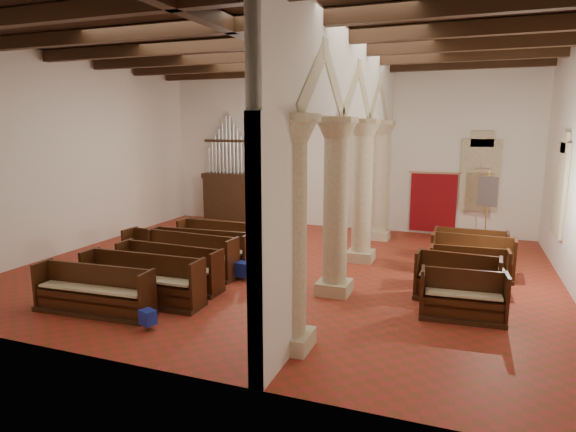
# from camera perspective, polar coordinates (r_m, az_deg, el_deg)

# --- Properties ---
(floor) EXTENTS (14.00, 14.00, 0.00)m
(floor) POSITION_cam_1_polar(r_m,az_deg,el_deg) (13.38, -0.38, -6.22)
(floor) COLOR #9F2D22
(floor) RESTS_ON ground
(ceiling) EXTENTS (14.00, 14.00, 0.00)m
(ceiling) POSITION_cam_1_polar(r_m,az_deg,el_deg) (12.99, -0.41, 20.03)
(ceiling) COLOR black
(ceiling) RESTS_ON wall_back
(wall_back) EXTENTS (14.00, 0.02, 6.00)m
(wall_back) POSITION_cam_1_polar(r_m,az_deg,el_deg) (18.57, 6.22, 7.82)
(wall_back) COLOR white
(wall_back) RESTS_ON floor
(wall_front) EXTENTS (14.00, 0.02, 6.00)m
(wall_front) POSITION_cam_1_polar(r_m,az_deg,el_deg) (7.55, -16.71, 3.59)
(wall_front) COLOR white
(wall_front) RESTS_ON floor
(wall_left) EXTENTS (0.02, 12.00, 6.00)m
(wall_left) POSITION_cam_1_polar(r_m,az_deg,el_deg) (16.65, -23.73, 6.70)
(wall_left) COLOR white
(wall_left) RESTS_ON floor
(ceiling_beams) EXTENTS (13.80, 11.80, 0.30)m
(ceiling_beams) POSITION_cam_1_polar(r_m,az_deg,el_deg) (12.96, -0.41, 19.25)
(ceiling_beams) COLOR #321E10
(ceiling_beams) RESTS_ON wall_back
(arcade) EXTENTS (0.90, 11.90, 6.00)m
(arcade) POSITION_cam_1_polar(r_m,az_deg,el_deg) (12.29, 7.58, 9.08)
(arcade) COLOR beige
(arcade) RESTS_ON floor
(window_right_b) EXTENTS (0.03, 1.00, 2.20)m
(window_right_b) POSITION_cam_1_polar(r_m,az_deg,el_deg) (14.79, 29.74, 2.71)
(window_right_b) COLOR #367A63
(window_right_b) RESTS_ON wall_right
(window_back) EXTENTS (1.00, 0.03, 2.20)m
(window_back) POSITION_cam_1_polar(r_m,az_deg,el_deg) (18.05, 21.78, 4.51)
(window_back) COLOR #367A63
(window_back) RESTS_ON wall_back
(pipe_organ) EXTENTS (2.10, 0.85, 4.40)m
(pipe_organ) POSITION_cam_1_polar(r_m,az_deg,el_deg) (19.83, -6.97, 3.25)
(pipe_organ) COLOR #321E10
(pipe_organ) RESTS_ON floor
(lectern) EXTENTS (0.68, 0.72, 1.42)m
(lectern) POSITION_cam_1_polar(r_m,az_deg,el_deg) (18.79, -2.30, 0.51)
(lectern) COLOR #3E1F13
(lectern) RESTS_ON floor
(dossal_curtain) EXTENTS (1.80, 0.07, 2.17)m
(dossal_curtain) POSITION_cam_1_polar(r_m,az_deg,el_deg) (18.14, 16.83, 1.54)
(dossal_curtain) COLOR maroon
(dossal_curtain) RESTS_ON floor
(processional_banner) EXTENTS (0.55, 0.70, 2.57)m
(processional_banner) POSITION_cam_1_polar(r_m,az_deg,el_deg) (15.97, 22.35, -1.22)
(processional_banner) COLOR #321E10
(processional_banner) RESTS_ON floor
(hymnal_box_a) EXTENTS (0.34, 0.31, 0.29)m
(hymnal_box_a) POSITION_cam_1_polar(r_m,az_deg,el_deg) (9.84, -16.29, -11.44)
(hymnal_box_a) COLOR #163A97
(hymnal_box_a) RESTS_ON floor
(hymnal_box_b) EXTENTS (0.32, 0.27, 0.29)m
(hymnal_box_b) POSITION_cam_1_polar(r_m,az_deg,el_deg) (11.94, -10.56, -7.26)
(hymnal_box_b) COLOR navy
(hymnal_box_b) RESTS_ON floor
(hymnal_box_c) EXTENTS (0.39, 0.33, 0.37)m
(hymnal_box_c) POSITION_cam_1_polar(r_m,az_deg,el_deg) (12.37, -5.24, -6.31)
(hymnal_box_c) COLOR navy
(hymnal_box_c) RESTS_ON floor
(tube_heater_a) EXTENTS (1.02, 0.16, 0.10)m
(tube_heater_a) POSITION_cam_1_polar(r_m,az_deg,el_deg) (11.60, -21.78, -8.83)
(tube_heater_a) COLOR white
(tube_heater_a) RESTS_ON floor
(tube_heater_b) EXTENTS (1.03, 0.11, 0.10)m
(tube_heater_b) POSITION_cam_1_polar(r_m,az_deg,el_deg) (11.75, -21.88, -8.58)
(tube_heater_b) COLOR silver
(tube_heater_b) RESTS_ON floor
(nave_pew_0) EXTENTS (2.69, 0.82, 1.01)m
(nave_pew_0) POSITION_cam_1_polar(r_m,az_deg,el_deg) (10.98, -22.01, -8.97)
(nave_pew_0) COLOR #321E10
(nave_pew_0) RESTS_ON floor
(nave_pew_1) EXTENTS (2.89, 0.79, 1.09)m
(nave_pew_1) POSITION_cam_1_polar(r_m,az_deg,el_deg) (11.24, -16.89, -8.06)
(nave_pew_1) COLOR #321E10
(nave_pew_1) RESTS_ON floor
(nave_pew_2) EXTENTS (2.77, 0.81, 1.05)m
(nave_pew_2) POSITION_cam_1_polar(r_m,az_deg,el_deg) (12.06, -13.91, -6.71)
(nave_pew_2) COLOR #321E10
(nave_pew_2) RESTS_ON floor
(nave_pew_3) EXTENTS (3.37, 0.91, 1.09)m
(nave_pew_3) POSITION_cam_1_polar(r_m,az_deg,el_deg) (13.16, -12.78, -5.15)
(nave_pew_3) COLOR #321E10
(nave_pew_3) RESTS_ON floor
(nave_pew_4) EXTENTS (2.91, 0.89, 1.09)m
(nave_pew_4) POSITION_cam_1_polar(r_m,az_deg,el_deg) (13.38, -10.37, -4.79)
(nave_pew_4) COLOR #321E10
(nave_pew_4) RESTS_ON floor
(nave_pew_5) EXTENTS (3.04, 0.78, 1.09)m
(nave_pew_5) POSITION_cam_1_polar(r_m,az_deg,el_deg) (14.35, -7.32, -3.66)
(nave_pew_5) COLOR #321E10
(nave_pew_5) RESTS_ON floor
(nave_pew_6) EXTENTS (2.66, 0.80, 0.96)m
(nave_pew_6) POSITION_cam_1_polar(r_m,az_deg,el_deg) (15.26, -8.13, -2.98)
(nave_pew_6) COLOR #321E10
(nave_pew_6) RESTS_ON floor
(aisle_pew_0) EXTENTS (1.71, 0.78, 1.01)m
(aisle_pew_0) POSITION_cam_1_polar(r_m,az_deg,el_deg) (10.50, 19.96, -9.68)
(aisle_pew_0) COLOR #321E10
(aisle_pew_0) RESTS_ON floor
(aisle_pew_1) EXTENTS (1.85, 0.83, 1.07)m
(aisle_pew_1) POSITION_cam_1_polar(r_m,az_deg,el_deg) (11.50, 19.33, -7.76)
(aisle_pew_1) COLOR #321E10
(aisle_pew_1) RESTS_ON floor
(aisle_pew_2) EXTENTS (1.84, 0.75, 1.00)m
(aisle_pew_2) POSITION_cam_1_polar(r_m,az_deg,el_deg) (12.46, 20.54, -6.55)
(aisle_pew_2) COLOR #321E10
(aisle_pew_2) RESTS_ON floor
(aisle_pew_3) EXTENTS (2.09, 0.85, 1.09)m
(aisle_pew_3) POSITION_cam_1_polar(r_m,az_deg,el_deg) (13.42, 20.94, -5.25)
(aisle_pew_3) COLOR #321E10
(aisle_pew_3) RESTS_ON floor
(aisle_pew_4) EXTENTS (1.96, 0.73, 1.03)m
(aisle_pew_4) POSITION_cam_1_polar(r_m,az_deg,el_deg) (14.43, 20.70, -4.23)
(aisle_pew_4) COLOR #321E10
(aisle_pew_4) RESTS_ON floor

